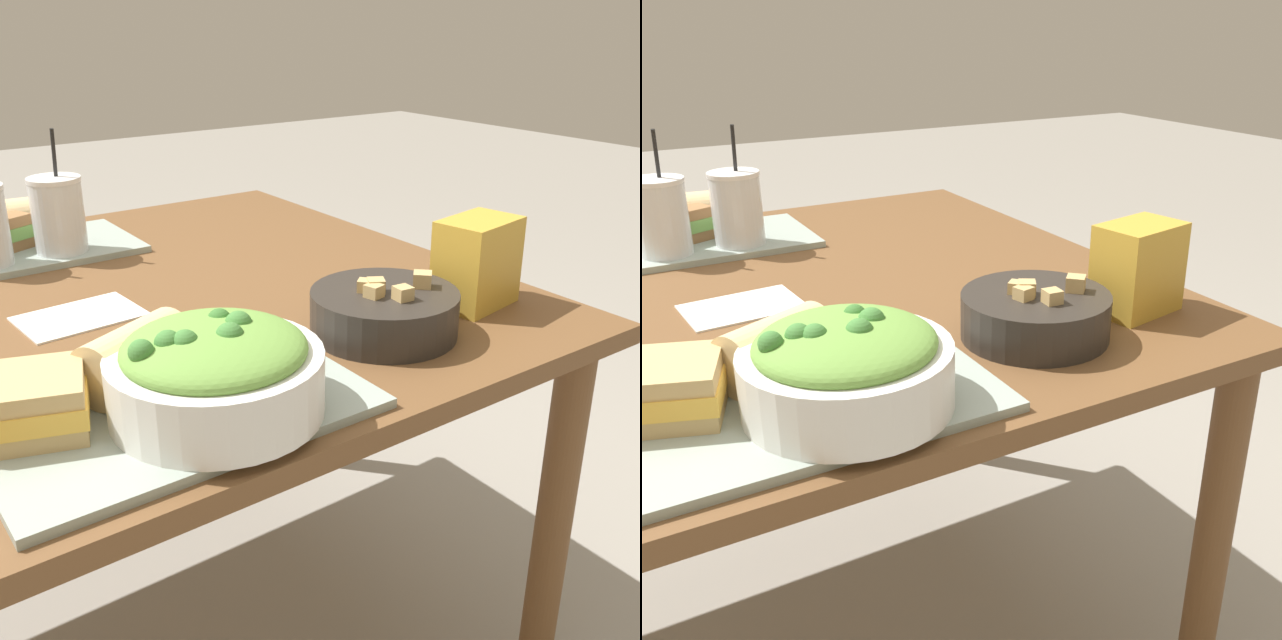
# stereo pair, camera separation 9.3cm
# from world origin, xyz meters

# --- Properties ---
(dining_table) EXTENTS (1.28, 1.08, 0.73)m
(dining_table) POSITION_xyz_m (0.00, 0.00, 0.64)
(dining_table) COLOR brown
(dining_table) RESTS_ON ground_plane
(tray_near) EXTENTS (0.43, 0.25, 0.01)m
(tray_near) POSITION_xyz_m (-0.03, -0.40, 0.74)
(tray_near) COLOR #99A89E
(tray_near) RESTS_ON dining_table
(tray_far) EXTENTS (0.43, 0.25, 0.01)m
(tray_far) POSITION_xyz_m (-0.01, 0.33, 0.74)
(tray_far) COLOR #99A89E
(tray_far) RESTS_ON dining_table
(salad_bowl) EXTENTS (0.24, 0.24, 0.11)m
(salad_bowl) POSITION_xyz_m (-0.00, -0.42, 0.79)
(salad_bowl) COLOR white
(salad_bowl) RESTS_ON tray_near
(soup_bowl) EXTENTS (0.21, 0.21, 0.09)m
(soup_bowl) POSITION_xyz_m (0.31, -0.34, 0.76)
(soup_bowl) COLOR #2D2823
(soup_bowl) RESTS_ON dining_table
(sandwich_near) EXTENTS (0.15, 0.14, 0.06)m
(sandwich_near) POSITION_xyz_m (-0.18, -0.34, 0.77)
(sandwich_near) COLOR tan
(sandwich_near) RESTS_ON tray_near
(baguette_near) EXTENTS (0.16, 0.13, 0.08)m
(baguette_near) POSITION_xyz_m (-0.05, -0.32, 0.78)
(baguette_near) COLOR #DBBC84
(baguette_near) RESTS_ON tray_near
(sandwich_far) EXTENTS (0.16, 0.16, 0.06)m
(sandwich_far) POSITION_xyz_m (-0.05, 0.36, 0.77)
(sandwich_far) COLOR olive
(sandwich_far) RESTS_ON tray_far
(baguette_far) EXTENTS (0.14, 0.09, 0.08)m
(baguette_far) POSITION_xyz_m (-0.02, 0.41, 0.78)
(baguette_far) COLOR #DBBC84
(baguette_far) RESTS_ON tray_far
(drink_cup_dark) EXTENTS (0.09, 0.09, 0.23)m
(drink_cup_dark) POSITION_xyz_m (-0.08, 0.27, 0.81)
(drink_cup_dark) COLOR silver
(drink_cup_dark) RESTS_ON tray_far
(drink_cup_red) EXTENTS (0.09, 0.09, 0.22)m
(drink_cup_red) POSITION_xyz_m (0.06, 0.27, 0.81)
(drink_cup_red) COLOR silver
(drink_cup_red) RESTS_ON tray_far
(chip_bag) EXTENTS (0.14, 0.11, 0.14)m
(chip_bag) POSITION_xyz_m (0.50, -0.34, 0.80)
(chip_bag) COLOR gold
(chip_bag) RESTS_ON dining_table
(napkin_folded) EXTENTS (0.18, 0.13, 0.00)m
(napkin_folded) POSITION_xyz_m (-0.02, -0.03, 0.73)
(napkin_folded) COLOR white
(napkin_folded) RESTS_ON dining_table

